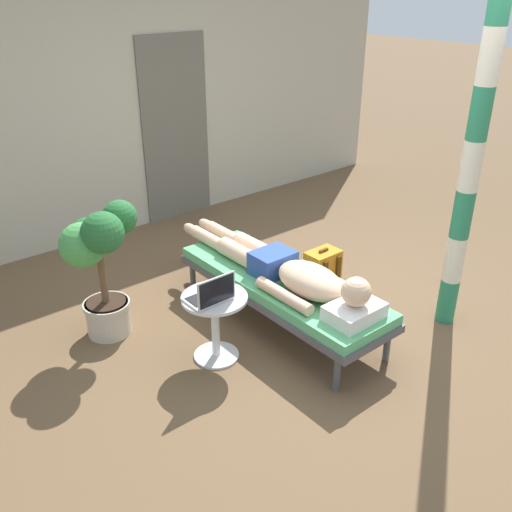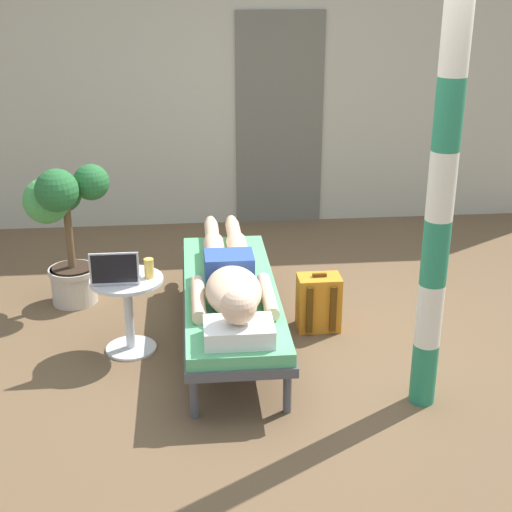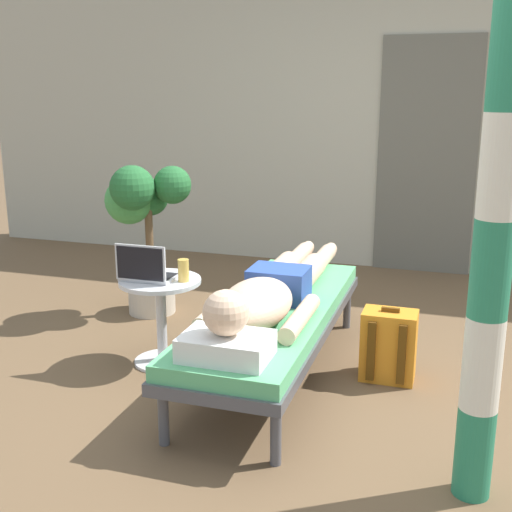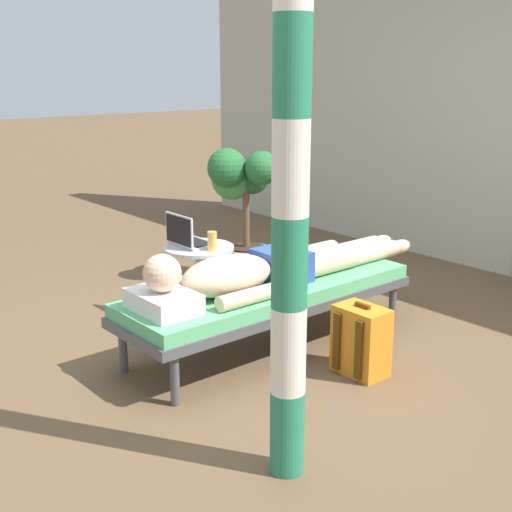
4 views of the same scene
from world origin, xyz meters
name	(u,v)px [view 3 (image 3 of 4)]	position (x,y,z in m)	size (l,w,h in m)	color
ground_plane	(307,391)	(0.00, 0.00, 0.00)	(40.00, 40.00, 0.00)	brown
house_wall_back	(356,117)	(-0.24, 2.77, 1.35)	(7.60, 0.20, 2.70)	#B2AD99
house_door_panel	(427,157)	(0.41, 2.66, 1.02)	(0.84, 0.03, 2.04)	#625F54
lounge_chair	(274,318)	(-0.24, 0.14, 0.35)	(0.64, 1.96, 0.42)	#4C4C51
person_reclining	(269,293)	(-0.24, 0.06, 0.52)	(0.53, 2.17, 0.32)	white
side_table	(161,306)	(-0.92, 0.10, 0.36)	(0.48, 0.48, 0.52)	silver
laptop	(146,271)	(-0.98, 0.05, 0.58)	(0.31, 0.24, 0.23)	silver
drink_glass	(183,270)	(-0.77, 0.11, 0.59)	(0.06, 0.06, 0.13)	gold
backpack	(389,346)	(0.40, 0.30, 0.20)	(0.30, 0.26, 0.42)	orange
potted_plant	(144,221)	(-1.41, 0.88, 0.69)	(0.63, 0.54, 1.10)	#BFB29E
porch_post	(501,166)	(0.85, -0.70, 1.33)	(0.15, 0.15, 2.66)	#267F59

